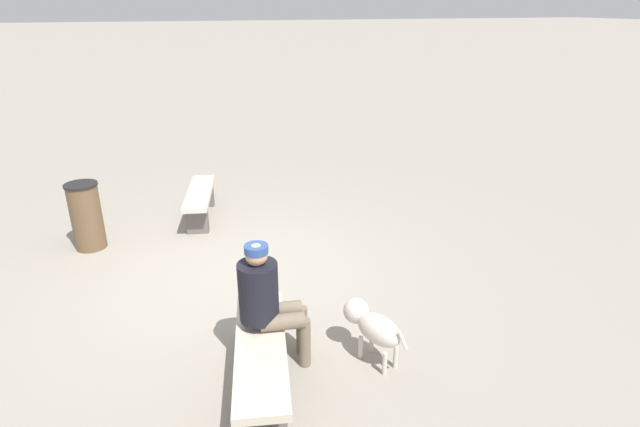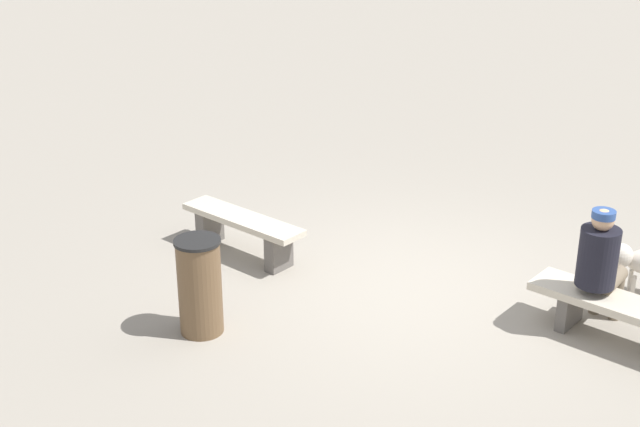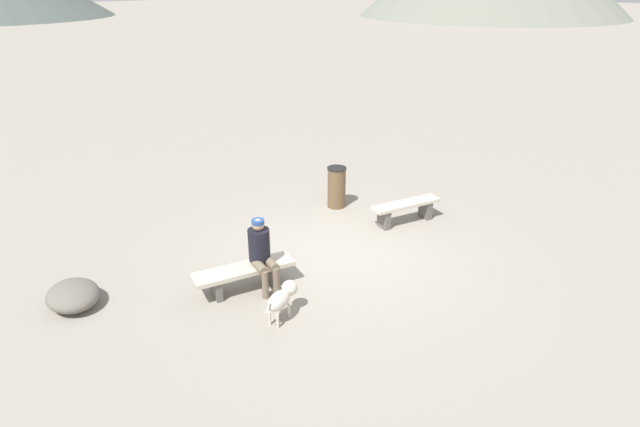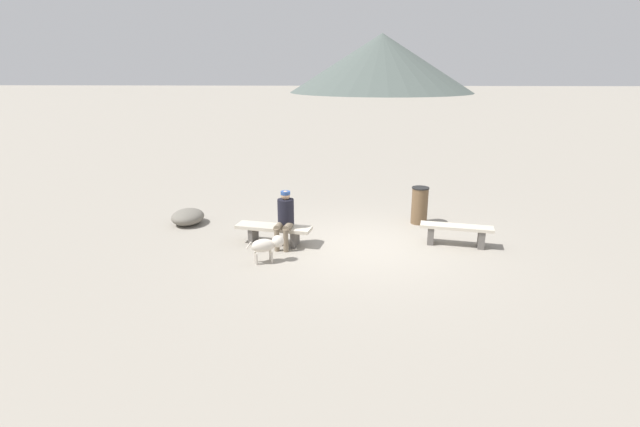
{
  "view_description": "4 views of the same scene",
  "coord_description": "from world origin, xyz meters",
  "px_view_note": "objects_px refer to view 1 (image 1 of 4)",
  "views": [
    {
      "loc": [
        5.65,
        -0.76,
        3.14
      ],
      "look_at": [
        -0.48,
        1.31,
        0.48
      ],
      "focal_mm": 28.65,
      "sensor_mm": 36.0,
      "label": 1
    },
    {
      "loc": [
        2.92,
        -7.42,
        4.17
      ],
      "look_at": [
        -1.22,
        0.2,
        0.52
      ],
      "focal_mm": 48.86,
      "sensor_mm": 36.0,
      "label": 2
    },
    {
      "loc": [
        5.83,
        6.52,
        4.83
      ],
      "look_at": [
        -0.11,
        -0.71,
        0.56
      ],
      "focal_mm": 29.5,
      "sensor_mm": 36.0,
      "label": 3
    },
    {
      "loc": [
        0.58,
        9.91,
        3.75
      ],
      "look_at": [
        1.01,
        -0.23,
        0.67
      ],
      "focal_mm": 26.82,
      "sensor_mm": 36.0,
      "label": 4
    }
  ],
  "objects_px": {
    "bench_right": "(261,354)",
    "trash_bin": "(86,216)",
    "seated_person": "(267,297)",
    "dog": "(372,325)",
    "bench_left": "(200,199)"
  },
  "relations": [
    {
      "from": "bench_left",
      "to": "trash_bin",
      "type": "bearing_deg",
      "value": -58.3
    },
    {
      "from": "bench_left",
      "to": "dog",
      "type": "relative_size",
      "value": 2.18
    },
    {
      "from": "seated_person",
      "to": "trash_bin",
      "type": "height_order",
      "value": "seated_person"
    },
    {
      "from": "bench_right",
      "to": "trash_bin",
      "type": "xyz_separation_m",
      "value": [
        -3.46,
        -1.64,
        0.16
      ]
    },
    {
      "from": "bench_left",
      "to": "dog",
      "type": "distance_m",
      "value": 4.17
    },
    {
      "from": "seated_person",
      "to": "dog",
      "type": "bearing_deg",
      "value": 83.63
    },
    {
      "from": "trash_bin",
      "to": "bench_right",
      "type": "bearing_deg",
      "value": 25.34
    },
    {
      "from": "bench_left",
      "to": "bench_right",
      "type": "relative_size",
      "value": 0.92
    },
    {
      "from": "bench_right",
      "to": "seated_person",
      "type": "height_order",
      "value": "seated_person"
    },
    {
      "from": "bench_left",
      "to": "dog",
      "type": "xyz_separation_m",
      "value": [
        4.01,
        1.13,
        0.05
      ]
    },
    {
      "from": "bench_left",
      "to": "seated_person",
      "type": "distance_m",
      "value": 3.78
    },
    {
      "from": "dog",
      "to": "bench_left",
      "type": "bearing_deg",
      "value": -5.77
    },
    {
      "from": "seated_person",
      "to": "trash_bin",
      "type": "bearing_deg",
      "value": -141.83
    },
    {
      "from": "dog",
      "to": "bench_right",
      "type": "bearing_deg",
      "value": 69.47
    },
    {
      "from": "bench_right",
      "to": "trash_bin",
      "type": "relative_size",
      "value": 1.87
    }
  ]
}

